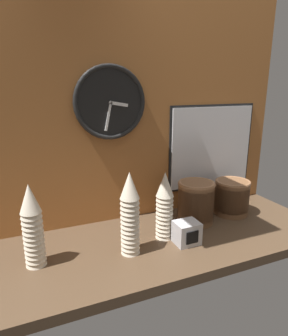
{
  "coord_description": "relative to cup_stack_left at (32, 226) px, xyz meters",
  "views": [
    {
      "loc": [
        -0.46,
        -1.02,
        0.63
      ],
      "look_at": [
        -0.01,
        0.04,
        0.3
      ],
      "focal_mm": 32.0,
      "sensor_mm": 36.0,
      "label": 1
    }
  ],
  "objects": [
    {
      "name": "cup_stack_center_right",
      "position": [
        0.51,
        0.0,
        -0.01
      ],
      "size": [
        0.07,
        0.07,
        0.29
      ],
      "color": "beige",
      "rests_on": "ground_plane"
    },
    {
      "name": "bowl_stack_right",
      "position": [
        0.72,
        0.08,
        -0.05
      ],
      "size": [
        0.17,
        0.17,
        0.2
      ],
      "color": "brown",
      "rests_on": "ground_plane"
    },
    {
      "name": "cup_stack_left",
      "position": [
        0.0,
        0.0,
        0.0
      ],
      "size": [
        0.07,
        0.07,
        0.31
      ],
      "color": "beige",
      "rests_on": "ground_plane"
    },
    {
      "name": "cup_stack_center",
      "position": [
        0.34,
        -0.06,
        0.01
      ],
      "size": [
        0.07,
        0.07,
        0.32
      ],
      "color": "beige",
      "rests_on": "ground_plane"
    },
    {
      "name": "napkin_dispenser",
      "position": [
        0.58,
        -0.08,
        -0.11
      ],
      "size": [
        0.1,
        0.09,
        0.09
      ],
      "color": "#B7B7BC",
      "rests_on": "ground_plane"
    },
    {
      "name": "wall_tiled_back",
      "position": [
        0.45,
        0.27,
        0.37
      ],
      "size": [
        1.6,
        0.03,
        1.05
      ],
      "color": "#A3602D",
      "rests_on": "ground_plane"
    },
    {
      "name": "wall_clock",
      "position": [
        0.36,
        0.23,
        0.4
      ],
      "size": [
        0.32,
        0.03,
        0.32
      ],
      "color": "black"
    },
    {
      "name": "menu_board",
      "position": [
        0.91,
        0.24,
        0.16
      ],
      "size": [
        0.5,
        0.01,
        0.43
      ],
      "color": "black"
    },
    {
      "name": "bowl_stack_far_right",
      "position": [
        0.93,
        0.09,
        -0.06
      ],
      "size": [
        0.17,
        0.17,
        0.17
      ],
      "color": "brown",
      "rests_on": "ground_plane"
    },
    {
      "name": "ground_plane",
      "position": [
        0.45,
        0.0,
        -0.17
      ],
      "size": [
        1.6,
        0.56,
        0.04
      ],
      "primitive_type": "cube",
      "color": "#4C3826"
    }
  ]
}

